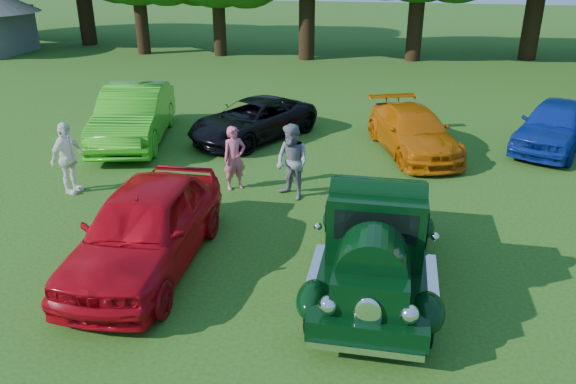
% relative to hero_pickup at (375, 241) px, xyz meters
% --- Properties ---
extents(ground, '(120.00, 120.00, 0.00)m').
position_rel_hero_pickup_xyz_m(ground, '(-1.37, -0.43, -0.83)').
color(ground, '#1F5012').
rests_on(ground, ground).
extents(hero_pickup, '(2.28, 4.90, 1.91)m').
position_rel_hero_pickup_xyz_m(hero_pickup, '(0.00, 0.00, 0.00)').
color(hero_pickup, black).
rests_on(hero_pickup, ground).
extents(red_convertible, '(2.08, 4.86, 1.64)m').
position_rel_hero_pickup_xyz_m(red_convertible, '(-4.27, -0.24, -0.01)').
color(red_convertible, '#B70712').
rests_on(red_convertible, ground).
extents(back_car_lime, '(2.99, 5.49, 1.72)m').
position_rel_hero_pickup_xyz_m(back_car_lime, '(-7.81, 6.83, 0.03)').
color(back_car_lime, green).
rests_on(back_car_lime, ground).
extents(back_car_black, '(4.00, 4.94, 1.25)m').
position_rel_hero_pickup_xyz_m(back_car_black, '(-4.23, 7.80, -0.20)').
color(back_car_black, black).
rests_on(back_car_black, ground).
extents(back_car_orange, '(3.21, 4.83, 1.30)m').
position_rel_hero_pickup_xyz_m(back_car_orange, '(0.77, 7.43, -0.18)').
color(back_car_orange, '#C15B06').
rests_on(back_car_orange, ground).
extents(back_car_blue, '(3.49, 4.68, 1.48)m').
position_rel_hero_pickup_xyz_m(back_car_blue, '(4.99, 8.59, -0.09)').
color(back_car_blue, navy).
rests_on(back_car_blue, ground).
extents(spectator_pink, '(0.71, 0.68, 1.63)m').
position_rel_hero_pickup_xyz_m(spectator_pink, '(-3.67, 3.74, -0.01)').
color(spectator_pink, '#DA5972').
rests_on(spectator_pink, ground).
extents(spectator_grey, '(1.14, 1.09, 1.85)m').
position_rel_hero_pickup_xyz_m(spectator_grey, '(-2.15, 3.45, 0.09)').
color(spectator_grey, gray).
rests_on(spectator_grey, ground).
extents(spectator_white, '(0.61, 1.12, 1.81)m').
position_rel_hero_pickup_xyz_m(spectator_white, '(-7.64, 2.73, 0.07)').
color(spectator_white, white).
rests_on(spectator_white, ground).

